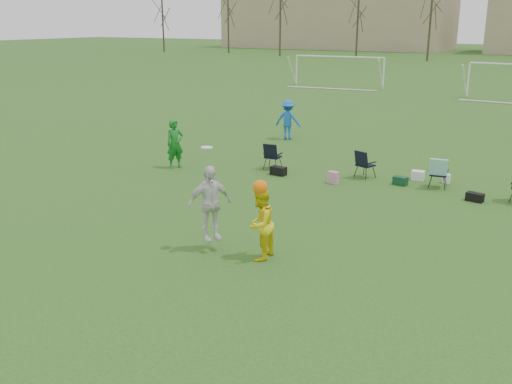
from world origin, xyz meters
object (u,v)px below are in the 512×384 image
Objects in this scene: fielder_green_near at (175,144)px; goal_left at (339,63)px; fielder_blue at (288,120)px; center_contest at (235,213)px.

fielder_green_near is 0.24× the size of goal_left.
fielder_blue is 22.00m from goal_left.
fielder_blue is (1.25, 6.76, -0.00)m from fielder_green_near.
center_contest is at bearing -77.29° from goal_left.
fielder_green_near is at bearing 69.20° from fielder_blue.
center_contest reaches higher than fielder_green_near.
center_contest is (4.90, -12.61, 0.12)m from fielder_blue.
fielder_green_near reaches higher than fielder_blue.
fielder_blue is at bearing -79.46° from goal_left.
goal_left is (-5.89, 21.17, 1.03)m from fielder_blue.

